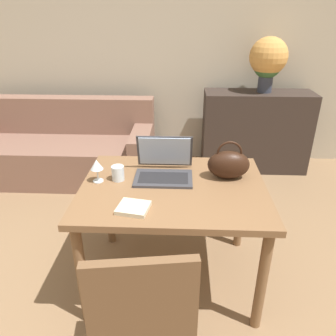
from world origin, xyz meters
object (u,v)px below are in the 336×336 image
(laptop, at_px, (164,165))
(flower_vase, at_px, (268,60))
(couch, at_px, (63,151))
(handbag, at_px, (229,164))
(drinking_glass, at_px, (118,173))
(chair, at_px, (143,316))
(wine_glass, at_px, (97,166))

(laptop, height_order, flower_vase, flower_vase)
(couch, xyz_separation_m, handbag, (1.61, -1.42, 0.54))
(laptop, relative_size, flower_vase, 0.65)
(drinking_glass, bearing_deg, couch, 121.88)
(chair, height_order, laptop, laptop)
(couch, xyz_separation_m, flower_vase, (2.19, 0.28, 0.94))
(laptop, distance_m, handbag, 0.41)
(handbag, bearing_deg, chair, -116.64)
(couch, bearing_deg, flower_vase, 7.28)
(handbag, bearing_deg, drinking_glass, -175.09)
(chair, height_order, drinking_glass, chair)
(laptop, bearing_deg, handbag, -3.92)
(drinking_glass, xyz_separation_m, handbag, (0.69, 0.06, 0.05))
(couch, bearing_deg, laptop, -49.13)
(laptop, bearing_deg, chair, -92.52)
(laptop, bearing_deg, couch, 130.87)
(chair, distance_m, wine_glass, 0.94)
(flower_vase, bearing_deg, chair, -111.62)
(couch, relative_size, wine_glass, 13.51)
(flower_vase, bearing_deg, wine_glass, -127.98)
(wine_glass, bearing_deg, laptop, 15.57)
(wine_glass, bearing_deg, handbag, 5.99)
(chair, distance_m, handbag, 1.04)
(couch, distance_m, wine_glass, 1.79)
(wine_glass, height_order, handbag, handbag)
(chair, relative_size, wine_glass, 6.30)
(couch, relative_size, drinking_glass, 21.24)
(drinking_glass, bearing_deg, wine_glass, -167.99)
(drinking_glass, distance_m, handbag, 0.70)
(chair, relative_size, laptop, 2.54)
(flower_vase, bearing_deg, handbag, -108.83)
(laptop, xyz_separation_m, flower_vase, (0.99, 1.67, 0.43))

